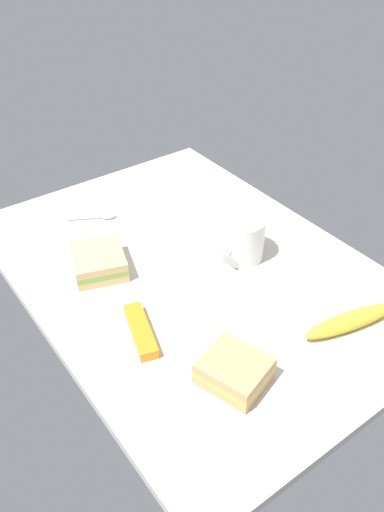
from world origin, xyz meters
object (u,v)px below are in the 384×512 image
sandwich_main (98,261)px  banana (351,321)px  coffee_mug_black (242,237)px  sandwich_side (234,371)px  spoon (100,217)px  snack_bar (141,331)px

sandwich_main → banana: bearing=34.7°
coffee_mug_black → sandwich_side: 33.18cm
sandwich_side → spoon: 55.14cm
coffee_mug_black → spoon: bearing=-150.4°
banana → snack_bar: 37.35cm
sandwich_side → banana: sandwich_side is taller
sandwich_side → coffee_mug_black: bearing=137.7°
sandwich_main → snack_bar: (20.48, -2.72, -1.20)cm
banana → sandwich_side: bearing=-97.4°
snack_bar → coffee_mug_black: bearing=120.9°
sandwich_main → snack_bar: sandwich_main is taller
spoon → coffee_mug_black: bearing=29.6°
banana → spoon: (-58.05, -19.31, -1.32)cm
banana → snack_bar: banana is taller
banana → spoon: banana is taller
coffee_mug_black → spoon: size_ratio=1.11×
banana → snack_bar: (-20.55, -31.18, -0.71)cm
sandwich_side → spoon: (-54.88, 5.03, -1.82)cm
coffee_mug_black → sandwich_main: coffee_mug_black is taller
spoon → sandwich_side: bearing=-5.2°
sandwich_side → snack_bar: size_ratio=0.97×
banana → coffee_mug_black: bearing=-175.7°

